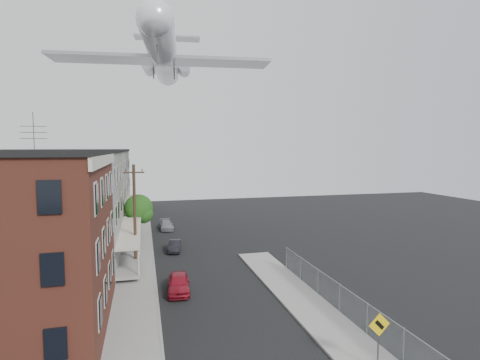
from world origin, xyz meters
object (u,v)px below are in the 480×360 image
at_px(utility_pole, 135,214).
at_px(car_far, 166,225).
at_px(airplane, 163,55).
at_px(car_mid, 175,246).
at_px(car_near, 179,283).
at_px(warning_sign, 379,332).
at_px(street_tree, 140,210).

relative_size(utility_pole, car_far, 2.27).
xyz_separation_m(car_far, airplane, (-0.24, -4.34, 20.27)).
bearing_deg(car_mid, utility_pole, -124.74).
bearing_deg(airplane, car_far, 86.83).
xyz_separation_m(car_near, car_mid, (0.62, 11.05, -0.11)).
height_order(warning_sign, car_far, warning_sign).
xyz_separation_m(street_tree, airplane, (2.96, 0.47, 17.39)).
height_order(street_tree, airplane, airplane).
bearing_deg(car_mid, street_tree, 127.79).
distance_m(car_near, car_mid, 11.07).
distance_m(street_tree, airplane, 17.65).
height_order(warning_sign, airplane, airplane).
bearing_deg(car_near, street_tree, 103.93).
relative_size(warning_sign, airplane, 0.10).
bearing_deg(airplane, car_near, -90.60).
bearing_deg(airplane, street_tree, -171.03).
bearing_deg(utility_pole, car_near, -66.01).
xyz_separation_m(car_near, airplane, (0.18, 17.36, 20.18)).
relative_size(utility_pole, car_near, 2.34).
bearing_deg(street_tree, car_near, -80.67).
bearing_deg(warning_sign, car_near, 123.89).
relative_size(warning_sign, car_near, 0.73).
bearing_deg(airplane, utility_pole, -107.54).
bearing_deg(street_tree, car_mid, -59.86).
distance_m(car_near, airplane, 26.63).
bearing_deg(car_mid, car_far, 98.71).
xyz_separation_m(warning_sign, car_near, (-8.10, 12.05, -1.23)).
bearing_deg(airplane, car_mid, -86.04).
bearing_deg(car_far, car_near, -93.01).
bearing_deg(warning_sign, street_tree, 110.58).
distance_m(warning_sign, street_tree, 30.96).
height_order(car_mid, airplane, airplane).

